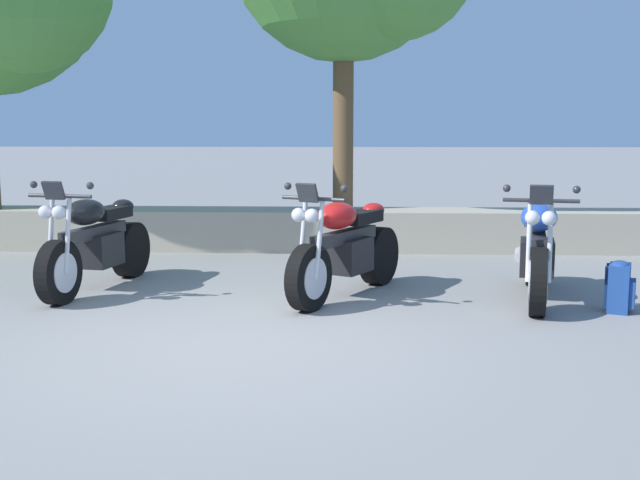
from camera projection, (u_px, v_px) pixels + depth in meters
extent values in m
plane|color=gray|center=(230.00, 344.00, 6.09)|extent=(120.00, 120.00, 0.00)
cube|color=#A89E89|center=(283.00, 229.00, 10.80)|extent=(36.00, 0.80, 0.55)
cylinder|color=black|center=(59.00, 272.00, 7.41)|extent=(0.26, 0.64, 0.62)
cylinder|color=black|center=(130.00, 249.00, 8.79)|extent=(0.30, 0.64, 0.62)
cylinder|color=silver|center=(59.00, 272.00, 7.41)|extent=(0.23, 0.41, 0.38)
cube|color=black|center=(100.00, 250.00, 8.13)|extent=(0.41, 0.53, 0.34)
cube|color=#2D2D30|center=(94.00, 232.00, 8.01)|extent=(0.36, 1.11, 0.12)
ellipsoid|color=black|center=(85.00, 212.00, 7.83)|extent=(0.44, 0.58, 0.26)
cube|color=black|center=(109.00, 213.00, 8.30)|extent=(0.37, 0.60, 0.12)
ellipsoid|color=black|center=(123.00, 207.00, 8.59)|extent=(0.27, 0.32, 0.16)
cylinder|color=#2D2D30|center=(60.00, 196.00, 7.38)|extent=(0.65, 0.17, 0.04)
sphere|color=silver|center=(59.00, 212.00, 7.25)|extent=(0.13, 0.13, 0.13)
sphere|color=silver|center=(45.00, 212.00, 7.29)|extent=(0.13, 0.13, 0.13)
cube|color=#26282D|center=(53.00, 190.00, 7.28)|extent=(0.22, 0.13, 0.18)
cylinder|color=silver|center=(107.00, 248.00, 8.59)|extent=(0.18, 0.39, 0.11)
cylinder|color=silver|center=(68.00, 235.00, 7.37)|extent=(0.08, 0.17, 0.73)
cylinder|color=silver|center=(51.00, 234.00, 7.42)|extent=(0.08, 0.17, 0.73)
sphere|color=#2D2D30|center=(90.00, 186.00, 7.34)|extent=(0.07, 0.07, 0.07)
sphere|color=#2D2D30|center=(34.00, 185.00, 7.48)|extent=(0.07, 0.07, 0.07)
cylinder|color=black|center=(309.00, 278.00, 7.15)|extent=(0.42, 0.61, 0.62)
cylinder|color=black|center=(379.00, 256.00, 8.38)|extent=(0.45, 0.63, 0.62)
cylinder|color=silver|center=(309.00, 278.00, 7.15)|extent=(0.32, 0.41, 0.38)
cube|color=black|center=(349.00, 255.00, 7.79)|extent=(0.51, 0.57, 0.34)
cube|color=#2D2D30|center=(344.00, 237.00, 7.68)|extent=(0.64, 1.03, 0.12)
ellipsoid|color=red|center=(337.00, 216.00, 7.52)|extent=(0.55, 0.62, 0.26)
cube|color=black|center=(360.00, 217.00, 7.94)|extent=(0.49, 0.62, 0.12)
ellipsoid|color=red|center=(373.00, 210.00, 8.19)|extent=(0.33, 0.35, 0.16)
cylinder|color=#2D2D30|center=(313.00, 199.00, 7.11)|extent=(0.60, 0.34, 0.04)
sphere|color=silver|center=(312.00, 216.00, 6.98)|extent=(0.13, 0.13, 0.13)
sphere|color=silver|center=(299.00, 215.00, 7.05)|extent=(0.13, 0.13, 0.13)
cube|color=#26282D|center=(307.00, 193.00, 7.02)|extent=(0.22, 0.18, 0.18)
cylinder|color=silver|center=(355.00, 253.00, 8.25)|extent=(0.28, 0.39, 0.11)
cylinder|color=silver|center=(319.00, 239.00, 7.09)|extent=(0.12, 0.16, 0.73)
cylinder|color=silver|center=(303.00, 238.00, 7.18)|extent=(0.12, 0.16, 0.73)
sphere|color=#2D2D30|center=(344.00, 189.00, 6.98)|extent=(0.07, 0.07, 0.07)
sphere|color=#2D2D30|center=(288.00, 186.00, 7.29)|extent=(0.07, 0.07, 0.07)
cylinder|color=black|center=(538.00, 282.00, 6.96)|extent=(0.27, 0.64, 0.62)
cylinder|color=black|center=(535.00, 256.00, 8.34)|extent=(0.31, 0.64, 0.62)
cylinder|color=silver|center=(538.00, 282.00, 6.96)|extent=(0.24, 0.41, 0.38)
cube|color=black|center=(537.00, 257.00, 7.68)|extent=(0.41, 0.54, 0.34)
cube|color=#2D2D30|center=(538.00, 238.00, 7.56)|extent=(0.37, 1.10, 0.12)
ellipsoid|color=#2347A8|center=(539.00, 217.00, 7.38)|extent=(0.44, 0.58, 0.26)
cube|color=black|center=(538.00, 218.00, 7.85)|extent=(0.37, 0.60, 0.12)
ellipsoid|color=#2347A8|center=(537.00, 211.00, 8.13)|extent=(0.27, 0.32, 0.16)
cylinder|color=#2D2D30|center=(541.00, 201.00, 6.93)|extent=(0.65, 0.17, 0.04)
sphere|color=silver|center=(549.00, 218.00, 6.80)|extent=(0.13, 0.13, 0.13)
sphere|color=silver|center=(532.00, 218.00, 6.83)|extent=(0.13, 0.13, 0.13)
cube|color=#26282D|center=(542.00, 195.00, 6.83)|extent=(0.22, 0.13, 0.18)
cylinder|color=silver|center=(520.00, 254.00, 8.14)|extent=(0.19, 0.39, 0.11)
cylinder|color=silver|center=(550.00, 242.00, 6.92)|extent=(0.08, 0.17, 0.73)
cylinder|color=silver|center=(529.00, 241.00, 6.97)|extent=(0.08, 0.17, 0.73)
sphere|color=#2D2D30|center=(577.00, 190.00, 6.88)|extent=(0.07, 0.07, 0.07)
sphere|color=#2D2D30|center=(507.00, 188.00, 7.03)|extent=(0.07, 0.07, 0.07)
cube|color=navy|center=(619.00, 288.00, 7.14)|extent=(0.28, 0.35, 0.44)
cube|color=navy|center=(632.00, 293.00, 7.10)|extent=(0.13, 0.24, 0.24)
ellipsoid|color=navy|center=(620.00, 265.00, 7.11)|extent=(0.26, 0.33, 0.08)
cube|color=#10244B|center=(607.00, 283.00, 7.25)|extent=(0.05, 0.06, 0.37)
cube|color=#10244B|center=(606.00, 287.00, 7.10)|extent=(0.05, 0.06, 0.37)
cylinder|color=brown|center=(343.00, 123.00, 10.66)|extent=(0.28, 0.28, 2.37)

